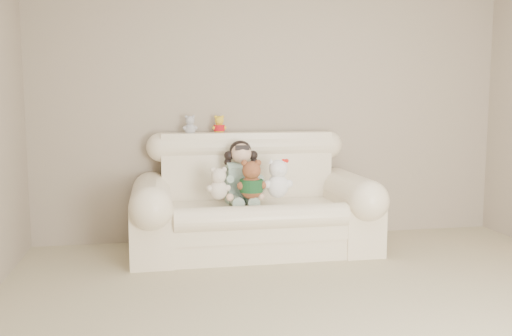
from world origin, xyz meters
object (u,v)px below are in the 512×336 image
object	(u,v)px
brown_teddy	(251,176)
cream_teddy	(218,180)
white_cat	(278,174)
seated_child	(241,171)
sofa	(254,193)

from	to	relation	value
brown_teddy	cream_teddy	size ratio (longest dim) A/B	1.22
white_cat	brown_teddy	bearing A→B (deg)	161.05
seated_child	cream_teddy	size ratio (longest dim) A/B	1.77
sofa	cream_teddy	bearing A→B (deg)	-158.07
sofa	brown_teddy	distance (m)	0.25
brown_teddy	cream_teddy	world-z (taller)	brown_teddy
sofa	white_cat	world-z (taller)	sofa
brown_teddy	seated_child	bearing A→B (deg)	93.40
brown_teddy	white_cat	size ratio (longest dim) A/B	0.98
brown_teddy	cream_teddy	distance (m)	0.28
white_cat	sofa	bearing A→B (deg)	118.08
seated_child	brown_teddy	distance (m)	0.25
seated_child	white_cat	bearing A→B (deg)	-45.22
seated_child	brown_teddy	bearing A→B (deg)	-85.30
sofa	seated_child	bearing A→B (deg)	140.93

